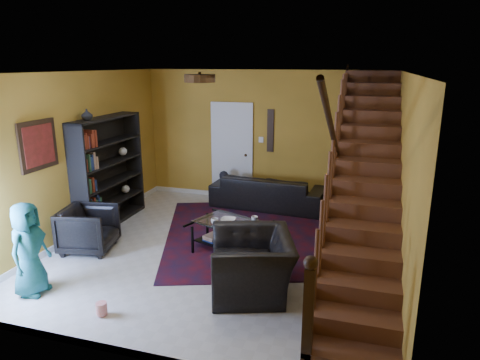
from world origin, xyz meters
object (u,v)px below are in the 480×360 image
Objects in this scene: armchair_left at (89,229)px; sofa at (268,192)px; armchair_right at (252,264)px; bookshelf at (109,173)px; coffee_table at (234,234)px.

sofa is at bearing -49.55° from armchair_left.
sofa is 3.43m from armchair_right.
armchair_right is (2.84, -0.48, 0.02)m from armchair_left.
bookshelf reaches higher than armchair_left.
coffee_table is at bearing -170.90° from armchair_right.
sofa is 1.66× the size of coffee_table.
sofa is at bearing 88.90° from coffee_table.
armchair_right is (0.57, -3.39, 0.05)m from sofa.
armchair_left reaches higher than coffee_table.
armchair_left is 0.67× the size of armchair_right.
armchair_right is 1.30m from coffee_table.
bookshelf is 3.66m from armchair_right.
armchair_right reaches higher than armchair_left.
armchair_right reaches higher than coffee_table.
armchair_left is 2.88m from armchair_right.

